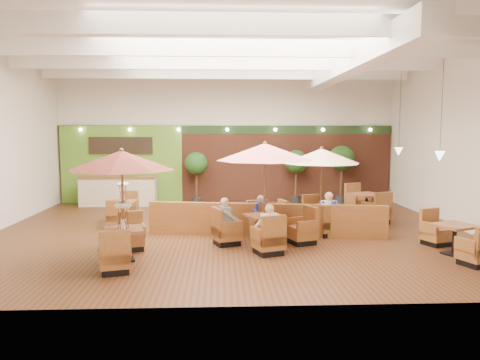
{
  "coord_description": "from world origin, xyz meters",
  "views": [
    {
      "loc": [
        -0.33,
        -13.74,
        3.0
      ],
      "look_at": [
        0.3,
        0.5,
        1.5
      ],
      "focal_mm": 35.0,
      "sensor_mm": 36.0,
      "label": 1
    }
  ],
  "objects": [
    {
      "name": "diner_1",
      "position": [
        0.86,
        -0.61,
        0.73
      ],
      "size": [
        0.39,
        0.35,
        0.71
      ],
      "rotation": [
        0.0,
        0.0,
        3.44
      ],
      "color": "#2738AC",
      "rests_on": "ground"
    },
    {
      "name": "table_3",
      "position": [
        -3.5,
        1.63,
        0.49
      ],
      "size": [
        0.81,
        2.38,
        1.49
      ],
      "rotation": [
        0.0,
        0.0,
        -0.01
      ],
      "color": "brown",
      "rests_on": "ground"
    },
    {
      "name": "diner_0",
      "position": [
        0.86,
        -2.61,
        0.75
      ],
      "size": [
        0.43,
        0.4,
        0.78
      ],
      "rotation": [
        0.0,
        0.0,
        0.37
      ],
      "color": "white",
      "rests_on": "ground"
    },
    {
      "name": "topiary_2",
      "position": [
        4.71,
        5.3,
        1.79
      ],
      "size": [
        1.03,
        1.03,
        2.4
      ],
      "color": "black",
      "rests_on": "ground"
    },
    {
      "name": "table_4",
      "position": [
        5.36,
        -2.85,
        0.36
      ],
      "size": [
        1.09,
        2.69,
        0.95
      ],
      "rotation": [
        0.0,
        0.0,
        0.37
      ],
      "color": "brown",
      "rests_on": "ground"
    },
    {
      "name": "diner_2",
      "position": [
        -0.15,
        -1.61,
        0.76
      ],
      "size": [
        0.4,
        0.44,
        0.8
      ],
      "rotation": [
        0.0,
        0.0,
        5.02
      ],
      "color": "slate",
      "rests_on": "ground"
    },
    {
      "name": "topiary_0",
      "position": [
        -1.27,
        5.3,
        1.6
      ],
      "size": [
        0.92,
        0.92,
        2.14
      ],
      "color": "black",
      "rests_on": "ground"
    },
    {
      "name": "table_2",
      "position": [
        2.69,
        0.23,
        1.82
      ],
      "size": [
        2.47,
        2.61,
        2.53
      ],
      "rotation": [
        0.0,
        0.0,
        0.33
      ],
      "color": "brown",
      "rests_on": "ground"
    },
    {
      "name": "diner_4",
      "position": [
        2.75,
        -0.7,
        0.77
      ],
      "size": [
        0.45,
        0.42,
        0.82
      ],
      "rotation": [
        0.0,
        0.0,
        0.39
      ],
      "color": "white",
      "rests_on": "ground"
    },
    {
      "name": "service_counter",
      "position": [
        -4.4,
        5.1,
        0.58
      ],
      "size": [
        3.0,
        0.75,
        1.18
      ],
      "color": "beige",
      "rests_on": "ground"
    },
    {
      "name": "table_0",
      "position": [
        -2.55,
        -3.02,
        1.98
      ],
      "size": [
        2.41,
        2.68,
        2.62
      ],
      "rotation": [
        0.0,
        0.0,
        0.27
      ],
      "color": "brown",
      "rests_on": "ground"
    },
    {
      "name": "room",
      "position": [
        0.25,
        1.22,
        3.63
      ],
      "size": [
        14.04,
        14.0,
        5.52
      ],
      "color": "#381E0F",
      "rests_on": "ground"
    },
    {
      "name": "topiary_1",
      "position": [
        2.82,
        5.3,
        1.65
      ],
      "size": [
        0.96,
        0.96,
        2.22
      ],
      "color": "black",
      "rests_on": "ground"
    },
    {
      "name": "table_5",
      "position": [
        4.76,
        2.07,
        0.41
      ],
      "size": [
        1.25,
        3.04,
        1.06
      ],
      "rotation": [
        0.0,
        0.0,
        0.41
      ],
      "color": "brown",
      "rests_on": "ground"
    },
    {
      "name": "diner_3",
      "position": [
        2.75,
        -0.7,
        0.76
      ],
      "size": [
        0.43,
        0.38,
        0.81
      ],
      "rotation": [
        0.0,
        0.0,
        0.22
      ],
      "color": "#2738AC",
      "rests_on": "ground"
    },
    {
      "name": "booth_divider",
      "position": [
        0.98,
        -0.64,
        0.47
      ],
      "size": [
        6.75,
        1.24,
        0.94
      ],
      "primitive_type": "cube",
      "rotation": [
        0.0,
        0.0,
        -0.16
      ],
      "color": "brown",
      "rests_on": "ground"
    },
    {
      "name": "table_1",
      "position": [
        0.86,
        -1.61,
        1.85
      ],
      "size": [
        2.84,
        2.84,
        2.73
      ],
      "rotation": [
        0.0,
        0.0,
        0.35
      ],
      "color": "brown",
      "rests_on": "ground"
    }
  ]
}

